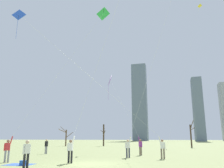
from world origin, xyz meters
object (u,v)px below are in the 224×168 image
Objects in this scene: bystander_far_off_by_trees at (46,146)px; distant_kite_high_overhead_yellow at (195,27)px; bare_tree_right_of_center at (191,135)px; bystander_strolling_midfield at (27,153)px; kite_flyer_midfield_center_orange at (89,94)px; kite_flyer_midfield_right_purple at (130,124)px; kite_flyer_foreground_right_red at (139,109)px; kite_flyer_midfield_left_green at (31,116)px; bare_tree_center at (66,136)px; kite_flyer_far_back_blue at (134,121)px; picnic_spot at (22,164)px; bare_tree_far_right_edge at (104,135)px.

bystander_far_off_by_trees is 31.43m from distant_kite_high_overhead_yellow.
bystander_far_off_by_trees is at bearing -126.23° from bare_tree_right_of_center.
kite_flyer_midfield_center_orange is at bearing 53.46° from bystander_strolling_midfield.
kite_flyer_midfield_right_purple is 22.18m from bare_tree_right_of_center.
kite_flyer_foreground_right_red is 25.78m from distant_kite_high_overhead_yellow.
kite_flyer_foreground_right_red reaches higher than kite_flyer_midfield_left_green.
kite_flyer_foreground_right_red reaches higher than bare_tree_center.
kite_flyer_midfield_right_purple reaches higher than bare_tree_right_of_center.
kite_flyer_midfield_center_orange is 5.20m from kite_flyer_far_back_blue.
picnic_spot is at bearing -67.46° from bystander_far_off_by_trees.
distant_kite_high_overhead_yellow is (12.91, 27.43, 19.88)m from bystander_strolling_midfield.
kite_flyer_foreground_right_red reaches higher than bare_tree_far_right_edge.
distant_kite_high_overhead_yellow is at bearing 64.80° from bystander_strolling_midfield.
kite_flyer_midfield_right_purple is at bearing -110.48° from bare_tree_right_of_center.
bystander_far_off_by_trees is 12.85m from bystander_strolling_midfield.
kite_flyer_foreground_right_red is at bearing -112.34° from distant_kite_high_overhead_yellow.
bare_tree_right_of_center is at bearing 71.88° from bystander_strolling_midfield.
kite_flyer_far_back_blue reaches higher than bystander_strolling_midfield.
kite_flyer_midfield_left_green is 7.41× the size of picnic_spot.
kite_flyer_foreground_right_red is 4.05× the size of bare_tree_right_of_center.
bare_tree_far_right_edge is (-9.33, 34.12, -2.43)m from kite_flyer_midfield_center_orange.
bystander_strolling_midfield is at bearing -67.08° from bare_tree_center.
kite_flyer_midfield_right_purple is 0.41× the size of distant_kite_high_overhead_yellow.
kite_flyer_far_back_blue reaches higher than kite_flyer_midfield_right_purple.
bare_tree_center is at bearing 112.92° from bystander_strolling_midfield.
bare_tree_center is at bearing 130.72° from kite_flyer_midfield_right_purple.
kite_flyer_far_back_blue is at bearing -68.33° from bare_tree_far_right_edge.
kite_flyer_far_back_blue is at bearing -111.56° from distant_kite_high_overhead_yellow.
kite_flyer_midfield_right_purple is at bearing -66.18° from bare_tree_far_right_edge.
bare_tree_center is 8.42m from bare_tree_far_right_edge.
kite_flyer_midfield_left_green is 33.97m from bare_tree_right_of_center.
kite_flyer_midfield_right_purple is at bearing -124.56° from distant_kite_high_overhead_yellow.
kite_flyer_foreground_right_red is 1.09× the size of kite_flyer_midfield_center_orange.
kite_flyer_far_back_blue is 27.82m from bare_tree_right_of_center.
kite_flyer_midfield_center_orange is 9.56× the size of picnic_spot.
bystander_far_off_by_trees is 0.06× the size of distant_kite_high_overhead_yellow.
kite_flyer_midfield_center_orange reaches higher than bare_tree_right_of_center.
picnic_spot is (4.13, -9.94, -0.81)m from bystander_far_off_by_trees.
kite_flyer_midfield_left_green reaches higher than bare_tree_far_right_edge.
kite_flyer_midfield_center_orange is 1.29× the size of kite_flyer_midfield_left_green.
bare_tree_center is (-18.58, 21.59, -1.23)m from kite_flyer_midfield_right_purple.
kite_flyer_midfield_center_orange reaches higher than kite_flyer_midfield_left_green.
bare_tree_far_right_edge is (-6.83, 37.48, 1.55)m from bystander_strolling_midfield.
kite_flyer_foreground_right_red is 9.54m from kite_flyer_midfield_left_green.
kite_flyer_midfield_center_orange is 3.90× the size of bare_tree_far_right_edge.
bare_tree_far_right_edge is (-5.40, 35.85, 2.36)m from picnic_spot.
kite_flyer_midfield_left_green is 33.24m from distant_kite_high_overhead_yellow.
bystander_strolling_midfield is 36.48m from bare_tree_right_of_center.
kite_flyer_midfield_right_purple reaches higher than bystander_strolling_midfield.
kite_flyer_foreground_right_red reaches higher than bare_tree_right_of_center.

